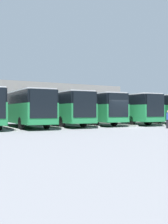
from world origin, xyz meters
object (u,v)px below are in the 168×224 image
Objects in this scene: bus_4 at (57,108)px; bus_5 at (22,108)px; bus_1 at (142,108)px; pedestrian at (168,119)px; bus_0 at (160,109)px; bus_3 at (87,108)px; bus_2 at (118,108)px.

bus_5 is (3.83, 0.36, 0.00)m from bus_4.
bus_1 reaches higher than pedestrian.
bus_1 is (3.83, 0.59, 0.00)m from bus_0.
bus_5 is at bearing 5.97° from bus_0.
bus_4 reaches higher than pedestrian.
bus_1 and bus_4 have the same top height.
bus_3 and bus_5 have the same top height.
bus_5 is at bearing 9.19° from bus_4.
bus_1 and bus_3 have the same top height.
bus_4 is 8.19× the size of pedestrian.
bus_2 reaches higher than pedestrian.
bus_0 is at bearing -174.03° from bus_5.
bus_1 is 1.00× the size of bus_4.
pedestrian is (9.15, 9.54, -0.99)m from bus_0.
bus_2 is 1.00× the size of bus_4.
bus_1 is 15.30m from bus_5.
bus_1 is 1.00× the size of bus_5.
bus_0 is at bearing -176.28° from bus_3.
bus_4 is 1.00× the size of bus_5.
bus_3 is (3.83, -0.82, 0.00)m from bus_2.
bus_5 reaches higher than pedestrian.
pedestrian is at bearing 142.36° from bus_5.
bus_1 is at bearing -172.97° from bus_2.
bus_0 is 1.00× the size of bus_2.
bus_1 is 3.83m from bus_2.
pedestrian is (5.32, 8.95, -0.99)m from bus_1.
bus_3 is 7.69m from bus_5.
bus_4 is 11.10m from pedestrian.
bus_0 is 15.31m from bus_4.
bus_2 is 8.92m from pedestrian.
bus_0 is 13.25m from pedestrian.
bus_2 is at bearing -80.80° from pedestrian.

